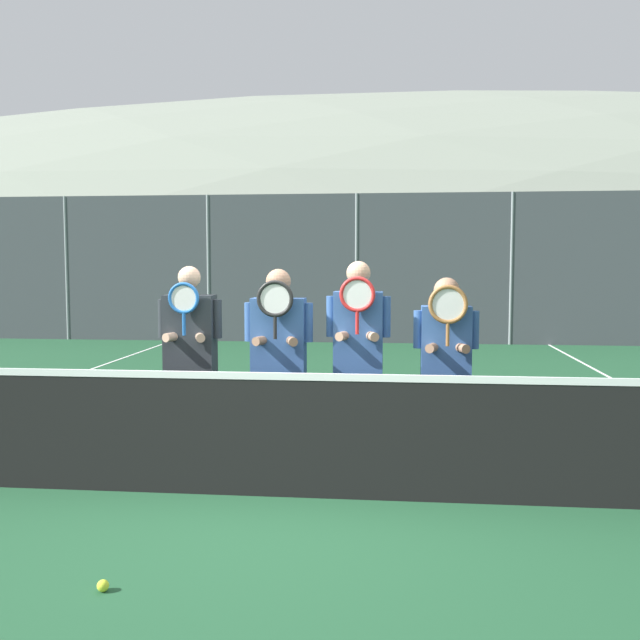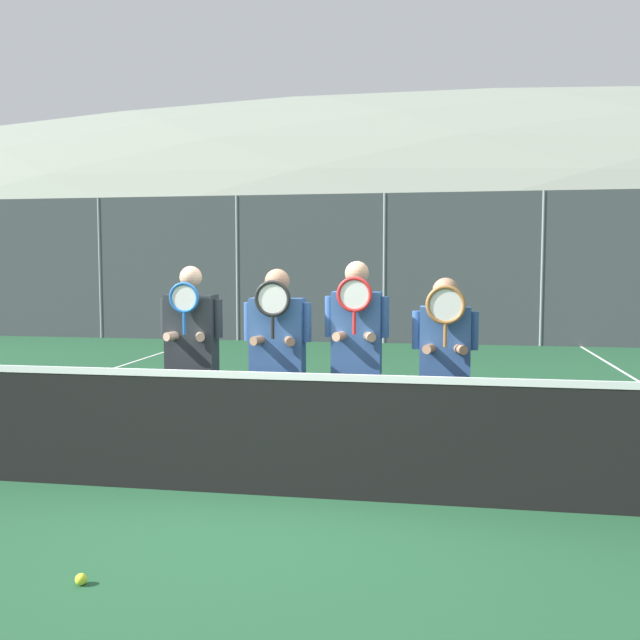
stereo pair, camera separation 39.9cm
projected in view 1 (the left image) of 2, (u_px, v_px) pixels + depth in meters
ground_plane at (280, 497)px, 5.66m from camera, size 120.00×120.00×0.00m
hill_distant at (384, 287)px, 55.42m from camera, size 127.30×70.72×24.75m
clubhouse_building at (400, 264)px, 23.60m from camera, size 21.87×5.50×3.58m
fence_back at (356, 269)px, 16.41m from camera, size 21.03×0.06×3.44m
tennis_net at (280, 433)px, 5.61m from camera, size 11.73×0.09×1.09m
player_leftmost at (190, 351)px, 6.33m from camera, size 0.58×0.34×1.83m
player_center_left at (279, 353)px, 6.17m from camera, size 0.60×0.34×1.80m
player_center_right at (358, 351)px, 6.15m from camera, size 0.55×0.34×1.87m
player_rightmost at (446, 359)px, 6.07m from camera, size 0.55×0.34×1.73m
car_far_left at (102, 298)px, 19.36m from camera, size 4.58×1.99×1.75m
car_left_of_center at (292, 300)px, 19.22m from camera, size 4.74×1.95×1.66m
car_center at (484, 299)px, 18.22m from camera, size 4.35×1.90×1.85m
tennis_ball_on_court at (103, 586)px, 4.02m from camera, size 0.07×0.07×0.07m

